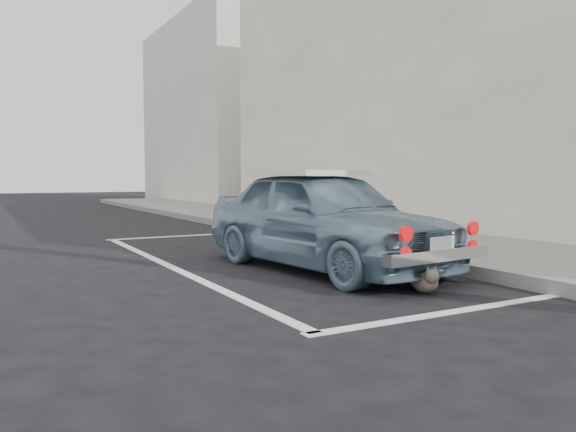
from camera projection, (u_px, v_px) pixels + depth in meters
name	position (u px, v px, depth m)	size (l,w,h in m)	color
ground	(372.00, 306.00, 4.96)	(80.00, 80.00, 0.00)	black
sidewalk	(463.00, 250.00, 8.25)	(2.80, 40.00, 0.15)	slate
shop_building	(503.00, 60.00, 11.27)	(3.50, 18.00, 7.00)	beige
building_far	(212.00, 113.00, 25.19)	(3.50, 10.00, 8.00)	beige
pline_rear	(456.00, 311.00, 4.76)	(3.00, 0.12, 0.01)	silver
pline_front	(186.00, 236.00, 10.87)	(3.00, 0.12, 0.01)	silver
pline_side	(170.00, 267.00, 7.14)	(0.12, 7.00, 0.01)	silver
retro_coupe	(323.00, 218.00, 6.94)	(1.87, 3.84, 1.26)	slate
cat	(425.00, 280.00, 5.53)	(0.35, 0.52, 0.29)	#6E5F54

